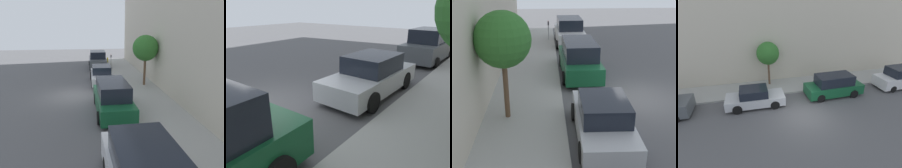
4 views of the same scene
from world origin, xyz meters
TOP-DOWN VIEW (x-y plane):
  - ground_plane at (0.00, 0.00)m, footprint 60.00×60.00m
  - sidewalk at (5.09, 0.00)m, footprint 3.18×32.00m
  - building_facade at (7.68, 0.00)m, footprint 2.00×32.00m
  - parked_suv_nearest at (2.39, -10.44)m, footprint 2.09×4.85m
  - parked_minivan_second at (2.38, -3.46)m, footprint 2.02×4.94m
  - parked_sedan_third at (2.28, 3.30)m, footprint 1.92×4.54m
  - parking_meter_near at (3.95, -11.38)m, footprint 0.11×0.15m
  - street_tree at (5.73, 1.69)m, footprint 2.08×2.08m

SIDE VIEW (x-z plane):
  - ground_plane at x=0.00m, z-range 0.00..0.00m
  - sidewalk at x=5.09m, z-range 0.00..0.15m
  - parked_sedan_third at x=2.28m, z-range -0.05..1.49m
  - parked_minivan_second at x=2.38m, z-range -0.03..1.87m
  - parked_suv_nearest at x=2.39m, z-range -0.06..1.92m
  - parking_meter_near at x=3.95m, z-range 0.32..1.78m
  - street_tree at x=5.73m, z-range 1.14..5.25m
  - building_facade at x=7.68m, z-range 0.00..14.08m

